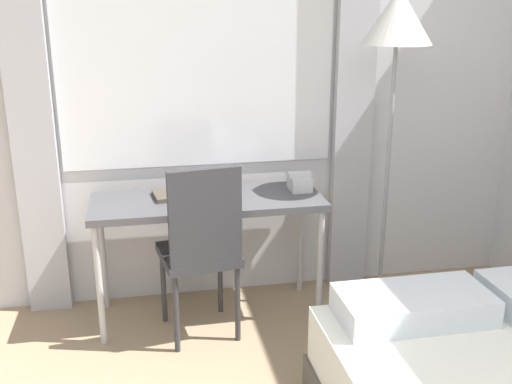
% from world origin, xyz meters
% --- Properties ---
extents(wall_back_with_window, '(4.60, 0.13, 2.70)m').
position_xyz_m(wall_back_with_window, '(-0.03, 2.85, 1.35)').
color(wall_back_with_window, silver).
rests_on(wall_back_with_window, ground_plane).
extents(desk, '(1.30, 0.50, 0.73)m').
position_xyz_m(desk, '(-0.23, 2.52, 0.67)').
color(desk, '#4C4C51').
rests_on(desk, ground_plane).
extents(desk_chair, '(0.45, 0.45, 1.00)m').
position_xyz_m(desk_chair, '(-0.30, 2.27, 0.56)').
color(desk_chair, '#333338').
rests_on(desk_chair, ground_plane).
extents(standing_lamp, '(0.38, 0.38, 1.87)m').
position_xyz_m(standing_lamp, '(0.80, 2.42, 1.61)').
color(standing_lamp, '#4C4C51').
rests_on(standing_lamp, ground_plane).
extents(telephone, '(0.14, 0.16, 0.11)m').
position_xyz_m(telephone, '(0.32, 2.58, 0.78)').
color(telephone, silver).
rests_on(telephone, desk).
extents(book, '(0.27, 0.23, 0.02)m').
position_xyz_m(book, '(-0.40, 2.59, 0.74)').
color(book, '#4C4238').
rests_on(book, desk).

